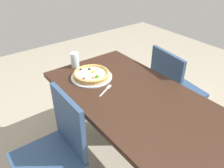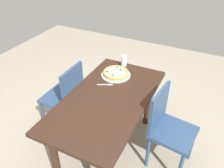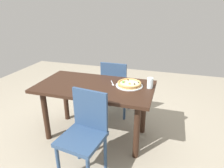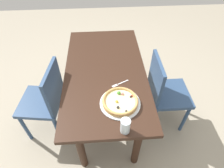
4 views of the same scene
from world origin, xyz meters
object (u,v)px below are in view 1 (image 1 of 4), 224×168
(dining_table, at_px, (134,109))
(fork, at_px, (106,90))
(plate, at_px, (92,77))
(chair_near, at_px, (55,152))
(drinking_glass, at_px, (75,60))
(pizza, at_px, (91,74))
(chair_far, at_px, (173,89))

(dining_table, distance_m, fork, 0.25)
(plate, bearing_deg, fork, -2.95)
(chair_near, height_order, drinking_glass, chair_near)
(fork, bearing_deg, pizza, 60.51)
(chair_near, relative_size, chair_far, 1.00)
(dining_table, relative_size, pizza, 4.95)
(dining_table, bearing_deg, drinking_glass, -170.16)
(chair_far, bearing_deg, pizza, -104.39)
(dining_table, height_order, chair_far, chair_far)
(fork, bearing_deg, chair_near, 164.58)
(chair_far, relative_size, pizza, 3.07)
(chair_near, distance_m, fork, 0.55)
(dining_table, distance_m, pizza, 0.44)
(pizza, relative_size, fork, 1.86)
(plate, xyz_separation_m, drinking_glass, (-0.25, -0.01, 0.06))
(chair_far, bearing_deg, dining_table, -70.75)
(chair_near, distance_m, chair_far, 1.19)
(chair_near, xyz_separation_m, plate, (-0.31, 0.49, 0.25))
(plate, relative_size, fork, 2.12)
(chair_near, relative_size, pizza, 3.07)
(dining_table, height_order, chair_near, chair_near)
(plate, height_order, drinking_glass, drinking_glass)
(pizza, height_order, fork, pizza)
(fork, xyz_separation_m, drinking_glass, (-0.46, 0.00, 0.06))
(dining_table, relative_size, plate, 4.34)
(chair_far, bearing_deg, chair_near, -80.97)
(pizza, xyz_separation_m, drinking_glass, (-0.25, -0.01, 0.03))
(dining_table, bearing_deg, fork, -149.09)
(pizza, xyz_separation_m, fork, (0.22, -0.01, -0.03))
(pizza, height_order, drinking_glass, drinking_glass)
(chair_far, relative_size, drinking_glass, 7.04)
(dining_table, height_order, pizza, pizza)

